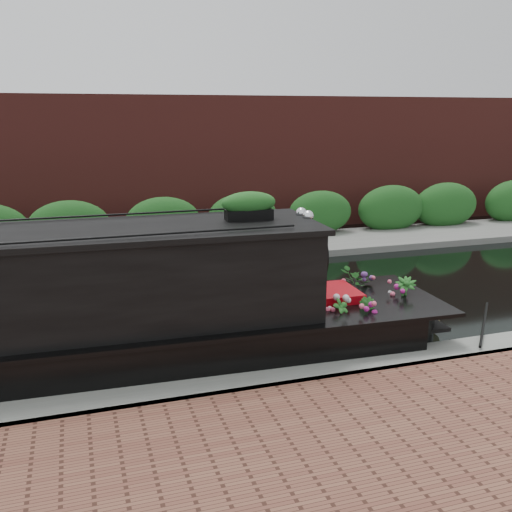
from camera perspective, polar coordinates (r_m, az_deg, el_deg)
name	(u,v)px	position (r m, az deg, el deg)	size (l,w,h in m)	color
ground	(210,311)	(10.46, -4.66, -5.50)	(80.00, 80.00, 0.00)	black
near_bank_coping	(268,393)	(7.54, 1.25, -13.56)	(40.00, 0.60, 0.50)	gray
far_bank_path	(171,257)	(14.42, -8.48, -0.10)	(40.00, 2.40, 0.34)	slate
far_hedge	(166,249)	(15.28, -9.03, 0.69)	(40.00, 1.10, 2.80)	#1D521C
far_brick_wall	(154,234)	(17.31, -10.12, 2.22)	(40.00, 1.00, 8.00)	maroon
narrowboat	(28,327)	(8.07, -21.80, -6.63)	(11.31, 2.39, 2.65)	black
rope_fender	(427,322)	(9.88, 16.76, -6.38)	(0.29, 0.29, 0.32)	olive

